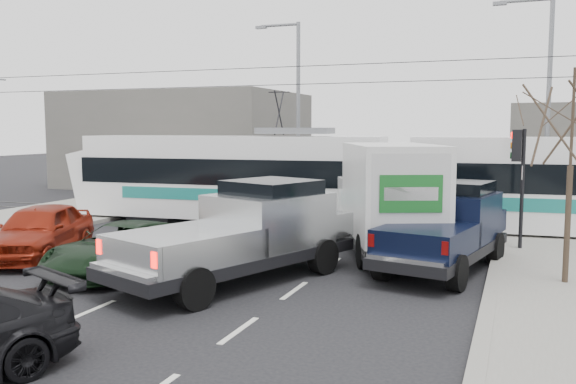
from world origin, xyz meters
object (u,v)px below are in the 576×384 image
(street_lamp_near, at_px, (544,95))
(silver_pickup, at_px, (248,231))
(navy_pickup, at_px, (448,227))
(green_car, at_px, (123,248))
(street_lamp_far, at_px, (295,101))
(traffic_signal, at_px, (519,163))
(tram, at_px, (396,181))
(bare_tree, at_px, (572,127))
(red_car, at_px, (40,231))
(box_truck, at_px, (388,200))

(street_lamp_near, height_order, silver_pickup, street_lamp_near)
(navy_pickup, relative_size, green_car, 1.23)
(street_lamp_far, height_order, green_car, street_lamp_far)
(traffic_signal, height_order, tram, tram)
(green_car, bearing_deg, street_lamp_far, 96.37)
(street_lamp_near, relative_size, navy_pickup, 1.56)
(traffic_signal, relative_size, street_lamp_far, 0.40)
(green_car, bearing_deg, bare_tree, 15.10)
(red_car, bearing_deg, silver_pickup, -20.16)
(tram, height_order, green_car, tram)
(bare_tree, xyz_separation_m, street_lamp_far, (-11.79, 13.50, 1.32))
(street_lamp_far, relative_size, red_car, 1.94)
(box_truck, xyz_separation_m, green_car, (-6.00, -4.68, -0.98))
(street_lamp_far, distance_m, navy_pickup, 15.86)
(street_lamp_near, xyz_separation_m, silver_pickup, (-7.08, -13.38, -3.90))
(traffic_signal, relative_size, silver_pickup, 0.51)
(street_lamp_far, relative_size, box_truck, 1.29)
(box_truck, height_order, red_car, box_truck)
(street_lamp_far, xyz_separation_m, navy_pickup, (8.95, -12.47, -3.97))
(silver_pickup, distance_m, red_car, 6.76)
(bare_tree, height_order, red_car, bare_tree)
(silver_pickup, distance_m, navy_pickup, 5.38)
(bare_tree, relative_size, navy_pickup, 0.86)
(tram, height_order, navy_pickup, tram)
(street_lamp_near, relative_size, green_car, 1.92)
(street_lamp_near, height_order, street_lamp_far, same)
(bare_tree, distance_m, tram, 8.95)
(box_truck, bearing_deg, red_car, 179.91)
(green_car, bearing_deg, tram, 62.50)
(street_lamp_far, bearing_deg, box_truck, -57.77)
(green_car, relative_size, red_car, 1.01)
(street_lamp_far, bearing_deg, street_lamp_near, -9.87)
(traffic_signal, relative_size, tram, 0.14)
(navy_pickup, relative_size, red_car, 1.24)
(traffic_signal, xyz_separation_m, red_car, (-12.98, -5.70, -1.95))
(box_truck, bearing_deg, bare_tree, -48.97)
(red_car, bearing_deg, tram, 25.80)
(street_lamp_near, height_order, box_truck, street_lamp_near)
(street_lamp_near, distance_m, navy_pickup, 11.49)
(bare_tree, bearing_deg, navy_pickup, 160.11)
(silver_pickup, height_order, navy_pickup, silver_pickup)
(street_lamp_near, bearing_deg, bare_tree, -88.58)
(bare_tree, height_order, navy_pickup, bare_tree)
(street_lamp_near, relative_size, silver_pickup, 1.27)
(bare_tree, xyz_separation_m, box_truck, (-4.72, 2.29, -2.16))
(traffic_signal, relative_size, box_truck, 0.52)
(traffic_signal, height_order, silver_pickup, traffic_signal)
(bare_tree, bearing_deg, box_truck, 154.13)
(tram, xyz_separation_m, green_car, (-5.37, -9.30, -1.18))
(tram, distance_m, box_truck, 4.67)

